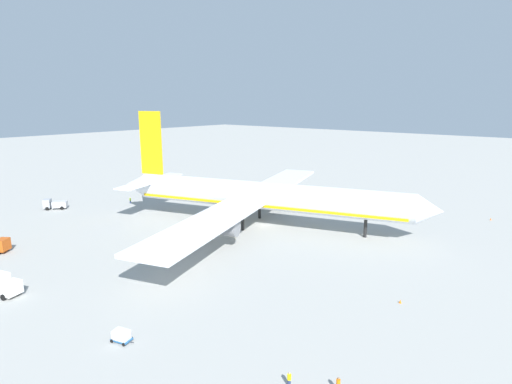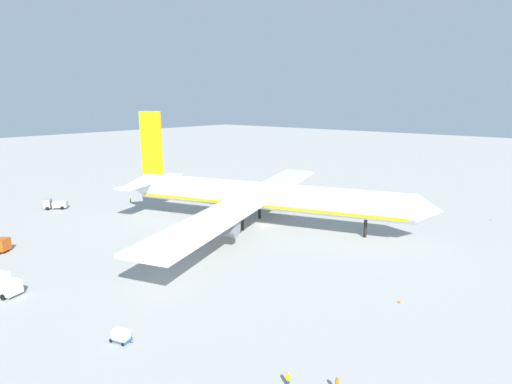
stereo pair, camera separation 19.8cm
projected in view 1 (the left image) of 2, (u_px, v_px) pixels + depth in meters
name	position (u px, v px, depth m)	size (l,w,h in m)	color
ground_plane	(265.00, 225.00, 93.44)	(600.00, 600.00, 0.00)	#9E9E99
airliner	(259.00, 196.00, 92.60)	(73.07, 79.54, 25.33)	silver
service_truck_0	(55.00, 204.00, 107.35)	(5.33, 5.74, 2.72)	#999EA5
baggage_cart_0	(121.00, 335.00, 48.07)	(3.00, 2.06, 1.44)	#26598C
ground_worker_0	(130.00, 200.00, 113.37)	(0.42, 0.42, 1.74)	navy
ground_worker_2	(289.00, 379.00, 40.40)	(0.43, 0.43, 1.61)	navy
traffic_cone_0	(400.00, 301.00, 57.34)	(0.36, 0.36, 0.55)	orange
traffic_cone_1	(491.00, 219.00, 97.51)	(0.36, 0.36, 0.55)	orange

